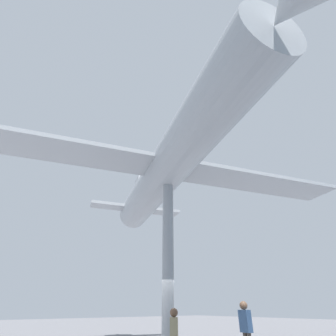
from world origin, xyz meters
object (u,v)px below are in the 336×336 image
Objects in this scene: support_pylon_central at (168,262)px; visitor_second at (174,335)px; suspended_airplane at (170,165)px; visitor_person at (246,326)px.

support_pylon_central is 3.95× the size of visitor_second.
visitor_second is at bearing 73.95° from suspended_airplane.
suspended_airplane reaches higher than support_pylon_central.
visitor_second is (0.90, 1.42, -2.24)m from support_pylon_central.
visitor_person is (-1.98, 1.56, -6.16)m from suspended_airplane.
support_pylon_central is at bearing -90.00° from suspended_airplane.
suspended_airplane is at bearing -172.80° from visitor_second.
suspended_airplane reaches higher than visitor_person.
suspended_airplane is at bearing 71.00° from support_pylon_central.
suspended_airplane is 6.46m from visitor_second.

